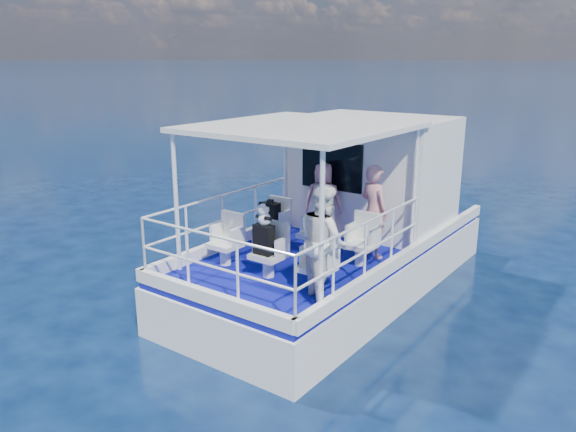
# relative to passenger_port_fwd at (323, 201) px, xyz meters

# --- Properties ---
(ground) EXTENTS (2000.00, 2000.00, 0.00)m
(ground) POSITION_rel_passenger_port_fwd_xyz_m (0.38, -1.06, -1.62)
(ground) COLOR #071536
(ground) RESTS_ON ground
(hull) EXTENTS (3.00, 7.00, 1.60)m
(hull) POSITION_rel_passenger_port_fwd_xyz_m (0.38, -0.06, -1.62)
(hull) COLOR white
(hull) RESTS_ON ground
(deck) EXTENTS (2.90, 6.90, 0.10)m
(deck) POSITION_rel_passenger_port_fwd_xyz_m (0.38, -0.06, -0.77)
(deck) COLOR #090B7E
(deck) RESTS_ON hull
(cabin) EXTENTS (2.85, 2.00, 2.20)m
(cabin) POSITION_rel_passenger_port_fwd_xyz_m (0.38, 1.24, 0.38)
(cabin) COLOR white
(cabin) RESTS_ON deck
(canopy) EXTENTS (3.00, 3.20, 0.08)m
(canopy) POSITION_rel_passenger_port_fwd_xyz_m (0.38, -1.26, 1.52)
(canopy) COLOR white
(canopy) RESTS_ON cabin
(canopy_posts) EXTENTS (2.77, 2.97, 2.20)m
(canopy_posts) POSITION_rel_passenger_port_fwd_xyz_m (0.38, -1.31, 0.38)
(canopy_posts) COLOR white
(canopy_posts) RESTS_ON deck
(railings) EXTENTS (2.84, 3.59, 1.00)m
(railings) POSITION_rel_passenger_port_fwd_xyz_m (0.38, -1.63, -0.22)
(railings) COLOR white
(railings) RESTS_ON deck
(seat_port_fwd) EXTENTS (0.48, 0.46, 0.38)m
(seat_port_fwd) POSITION_rel_passenger_port_fwd_xyz_m (-0.52, -0.86, -0.53)
(seat_port_fwd) COLOR silver
(seat_port_fwd) RESTS_ON deck
(seat_center_fwd) EXTENTS (0.48, 0.46, 0.38)m
(seat_center_fwd) POSITION_rel_passenger_port_fwd_xyz_m (0.38, -0.86, -0.53)
(seat_center_fwd) COLOR silver
(seat_center_fwd) RESTS_ON deck
(seat_stbd_fwd) EXTENTS (0.48, 0.46, 0.38)m
(seat_stbd_fwd) POSITION_rel_passenger_port_fwd_xyz_m (1.28, -0.86, -0.53)
(seat_stbd_fwd) COLOR silver
(seat_stbd_fwd) RESTS_ON deck
(seat_port_aft) EXTENTS (0.48, 0.46, 0.38)m
(seat_port_aft) POSITION_rel_passenger_port_fwd_xyz_m (-0.52, -2.16, -0.53)
(seat_port_aft) COLOR silver
(seat_port_aft) RESTS_ON deck
(seat_center_aft) EXTENTS (0.48, 0.46, 0.38)m
(seat_center_aft) POSITION_rel_passenger_port_fwd_xyz_m (0.38, -2.16, -0.53)
(seat_center_aft) COLOR silver
(seat_center_aft) RESTS_ON deck
(seat_stbd_aft) EXTENTS (0.48, 0.46, 0.38)m
(seat_stbd_aft) POSITION_rel_passenger_port_fwd_xyz_m (1.28, -2.16, -0.53)
(seat_stbd_aft) COLOR silver
(seat_stbd_aft) RESTS_ON deck
(passenger_port_fwd) EXTENTS (0.64, 0.56, 1.44)m
(passenger_port_fwd) POSITION_rel_passenger_port_fwd_xyz_m (0.00, 0.00, 0.00)
(passenger_port_fwd) COLOR #CC848A
(passenger_port_fwd) RESTS_ON deck
(passenger_stbd_fwd) EXTENTS (0.67, 0.55, 1.59)m
(passenger_stbd_fwd) POSITION_rel_passenger_port_fwd_xyz_m (1.24, -0.36, 0.08)
(passenger_stbd_fwd) COLOR #C78186
(passenger_stbd_fwd) RESTS_ON deck
(passenger_stbd_aft) EXTENTS (1.01, 0.96, 1.64)m
(passenger_stbd_aft) POSITION_rel_passenger_port_fwd_xyz_m (1.44, -2.26, 0.10)
(passenger_stbd_aft) COLOR white
(passenger_stbd_aft) RESTS_ON deck
(backpack_port) EXTENTS (0.32, 0.18, 0.41)m
(backpack_port) POSITION_rel_passenger_port_fwd_xyz_m (-0.53, -0.91, -0.13)
(backpack_port) COLOR black
(backpack_port) RESTS_ON seat_port_fwd
(backpack_center) EXTENTS (0.31, 0.18, 0.47)m
(backpack_center) POSITION_rel_passenger_port_fwd_xyz_m (0.34, -2.21, -0.11)
(backpack_center) COLOR black
(backpack_center) RESTS_ON seat_center_aft
(compact_camera) EXTENTS (0.11, 0.07, 0.07)m
(compact_camera) POSITION_rel_passenger_port_fwd_xyz_m (-0.53, -0.92, 0.11)
(compact_camera) COLOR black
(compact_camera) RESTS_ON backpack_port
(panda) EXTENTS (0.23, 0.19, 0.35)m
(panda) POSITION_rel_passenger_port_fwd_xyz_m (0.35, -2.21, 0.30)
(panda) COLOR white
(panda) RESTS_ON backpack_center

